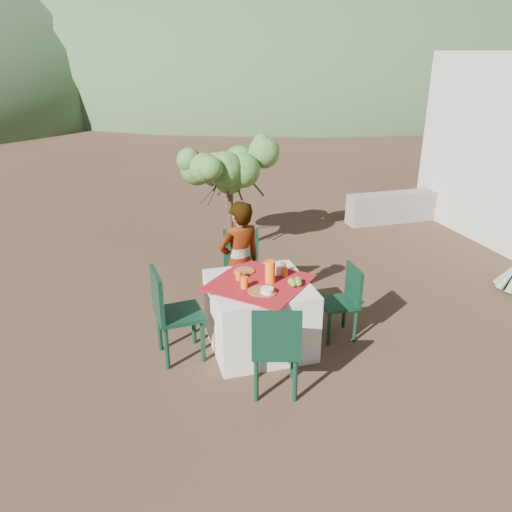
{
  "coord_description": "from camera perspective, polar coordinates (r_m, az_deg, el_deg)",
  "views": [
    {
      "loc": [
        -1.77,
        -4.54,
        3.0
      ],
      "look_at": [
        -0.36,
        0.37,
        0.89
      ],
      "focal_mm": 35.0,
      "sensor_mm": 36.0,
      "label": 1
    }
  ],
  "objects": [
    {
      "name": "plate_far",
      "position": [
        5.44,
        -1.39,
        -1.75
      ],
      "size": [
        0.23,
        0.23,
        0.01
      ],
      "primitive_type": "cylinder",
      "color": "brown",
      "rests_on": "table"
    },
    {
      "name": "white_bowl",
      "position": [
        4.95,
        1.29,
        -3.94
      ],
      "size": [
        0.13,
        0.13,
        0.05
      ],
      "primitive_type": "cylinder",
      "color": "white",
      "rests_on": "bowl_plate"
    },
    {
      "name": "jar_left",
      "position": [
        5.33,
        3.32,
        -1.81
      ],
      "size": [
        0.06,
        0.06,
        0.1
      ],
      "primitive_type": "cylinder",
      "color": "#C26922",
      "rests_on": "table"
    },
    {
      "name": "jar_right",
      "position": [
        5.43,
        3.08,
        -1.31
      ],
      "size": [
        0.07,
        0.07,
        0.1
      ],
      "primitive_type": "cylinder",
      "color": "#C26922",
      "rests_on": "table"
    },
    {
      "name": "hill_near_right",
      "position": [
        42.92,
        2.85,
        18.37
      ],
      "size": [
        48.0,
        48.0,
        20.0
      ],
      "primitive_type": "ellipsoid",
      "color": "#36522E",
      "rests_on": "ground"
    },
    {
      "name": "juice_pitcher",
      "position": [
        5.16,
        1.62,
        -1.81
      ],
      "size": [
        0.11,
        0.11,
        0.24
      ],
      "primitive_type": "cylinder",
      "color": "orange",
      "rests_on": "table"
    },
    {
      "name": "stone_wall",
      "position": [
        9.96,
        17.41,
        5.51
      ],
      "size": [
        2.6,
        0.35,
        0.55
      ],
      "primitive_type": "cube",
      "color": "gray",
      "rests_on": "ground"
    },
    {
      "name": "napkin_holder",
      "position": [
        5.36,
        2.64,
        -1.68
      ],
      "size": [
        0.08,
        0.05,
        0.1
      ],
      "primitive_type": "cube",
      "rotation": [
        0.0,
        0.0,
        -0.02
      ],
      "color": "white",
      "rests_on": "table"
    },
    {
      "name": "glass_far",
      "position": [
        5.24,
        -1.99,
        -2.19
      ],
      "size": [
        0.07,
        0.07,
        0.11
      ],
      "primitive_type": "cylinder",
      "color": "orange",
      "rests_on": "table"
    },
    {
      "name": "chair_near",
      "position": [
        4.58,
        2.29,
        -10.27
      ],
      "size": [
        0.54,
        0.54,
        0.94
      ],
      "rotation": [
        0.0,
        0.0,
        2.85
      ],
      "color": "black",
      "rests_on": "ground"
    },
    {
      "name": "chair_left",
      "position": [
        5.17,
        -9.72,
        -6.16
      ],
      "size": [
        0.5,
        0.5,
        1.0
      ],
      "rotation": [
        0.0,
        0.0,
        1.66
      ],
      "color": "black",
      "rests_on": "ground"
    },
    {
      "name": "chair_far",
      "position": [
        6.21,
        -1.73,
        -1.02
      ],
      "size": [
        0.54,
        0.54,
        0.95
      ],
      "rotation": [
        0.0,
        0.0,
        -0.26
      ],
      "color": "black",
      "rests_on": "ground"
    },
    {
      "name": "bowl_plate",
      "position": [
        4.97,
        1.28,
        -4.26
      ],
      "size": [
        0.19,
        0.19,
        0.01
      ],
      "primitive_type": "cylinder",
      "color": "brown",
      "rests_on": "table"
    },
    {
      "name": "ground",
      "position": [
        5.72,
        4.54,
        -9.27
      ],
      "size": [
        160.0,
        160.0,
        0.0
      ],
      "primitive_type": "plane",
      "color": "#3A271A",
      "rests_on": "ground"
    },
    {
      "name": "plate_near",
      "position": [
        5.0,
        0.44,
        -4.03
      ],
      "size": [
        0.25,
        0.25,
        0.01
      ],
      "primitive_type": "cylinder",
      "color": "brown",
      "rests_on": "table"
    },
    {
      "name": "hill_far_right",
      "position": [
        58.73,
        15.26,
        18.74
      ],
      "size": [
        36.0,
        36.0,
        14.0
      ],
      "primitive_type": "ellipsoid",
      "color": "slate",
      "rests_on": "ground"
    },
    {
      "name": "shrub_tree",
      "position": [
        7.75,
        -2.77,
        9.43
      ],
      "size": [
        1.36,
        1.33,
        1.59
      ],
      "color": "#493324",
      "rests_on": "ground"
    },
    {
      "name": "table",
      "position": [
        5.38,
        0.37,
        -6.67
      ],
      "size": [
        1.3,
        1.3,
        0.76
      ],
      "color": "silver",
      "rests_on": "ground"
    },
    {
      "name": "hill_far_center",
      "position": [
        56.66,
        -19.28,
        18.2
      ],
      "size": [
        60.0,
        60.0,
        24.0
      ],
      "primitive_type": "ellipsoid",
      "color": "slate",
      "rests_on": "ground"
    },
    {
      "name": "fruit_cluster",
      "position": [
        5.14,
        4.49,
        -2.98
      ],
      "size": [
        0.15,
        0.14,
        0.08
      ],
      "color": "olive",
      "rests_on": "table"
    },
    {
      "name": "chair_right",
      "position": [
        5.62,
        10.06,
        -4.8
      ],
      "size": [
        0.4,
        0.4,
        0.83
      ],
      "rotation": [
        0.0,
        0.0,
        4.67
      ],
      "color": "black",
      "rests_on": "ground"
    },
    {
      "name": "person",
      "position": [
        5.76,
        -1.9,
        -0.75
      ],
      "size": [
        0.61,
        0.48,
        1.47
      ],
      "primitive_type": "imported",
      "rotation": [
        0.0,
        0.0,
        3.4
      ],
      "color": "#8C6651",
      "rests_on": "ground"
    },
    {
      "name": "glass_near",
      "position": [
        5.06,
        -1.36,
        -3.04
      ],
      "size": [
        0.07,
        0.07,
        0.12
      ],
      "primitive_type": "cylinder",
      "color": "orange",
      "rests_on": "table"
    }
  ]
}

